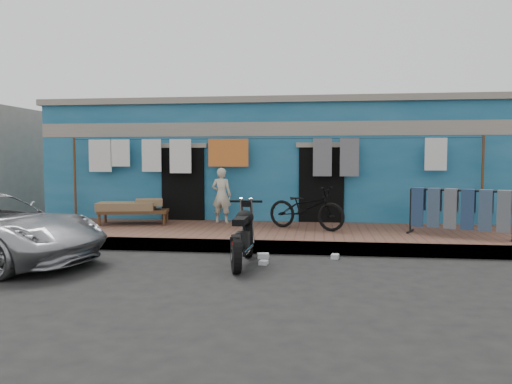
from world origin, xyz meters
name	(u,v)px	position (x,y,z in m)	size (l,w,h in m)	color
ground	(240,271)	(0.00, 0.00, 0.00)	(80.00, 80.00, 0.00)	black
sidewalk	(262,235)	(0.00, 3.00, 0.12)	(28.00, 3.00, 0.25)	brown
curb	(253,247)	(0.00, 1.55, 0.12)	(28.00, 0.10, 0.25)	gray
building	(278,163)	(0.00, 6.99, 1.69)	(12.20, 5.20, 3.36)	#195A83
clothesline	(236,159)	(-0.78, 4.25, 1.80)	(10.06, 0.06, 2.10)	brown
seated_person	(222,195)	(-1.11, 4.04, 0.92)	(0.48, 0.32, 1.35)	beige
bicycle	(306,203)	(0.97, 3.19, 0.84)	(0.64, 1.81, 1.17)	black
motorcycle	(242,234)	(-0.04, 0.50, 0.54)	(0.59, 1.66, 1.07)	black
charpoy	(134,212)	(-3.15, 3.54, 0.53)	(1.81, 1.12, 0.57)	brown
jeans_rack	(460,212)	(4.08, 2.64, 0.74)	(2.05, 1.20, 0.99)	black
litter_a	(263,256)	(0.25, 1.08, 0.05)	(0.21, 0.16, 0.09)	silver
litter_b	(335,256)	(1.55, 1.20, 0.04)	(0.17, 0.13, 0.08)	silver
litter_c	(264,263)	(0.32, 0.54, 0.03)	(0.17, 0.14, 0.07)	silver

